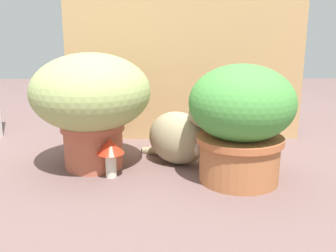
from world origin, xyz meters
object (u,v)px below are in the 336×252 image
Objects in this scene: grass_planter at (91,100)px; mushroom_ornament_red at (110,150)px; leafy_planter at (241,119)px; cat at (181,136)px; mushroom_ornament_pink at (102,156)px.

grass_planter is 3.11× the size of mushroom_ornament_red.
cat is (-0.21, 0.18, -0.11)m from leafy_planter.
mushroom_ornament_red is at bearing -152.39° from cat.
cat is 0.31m from mushroom_ornament_red.
leafy_planter is 4.32× the size of mushroom_ornament_pink.
leafy_planter reaches higher than mushroom_ornament_pink.
mushroom_ornament_red is at bearing -54.09° from grass_planter.
grass_planter is 0.23m from mushroom_ornament_pink.
leafy_planter reaches higher than mushroom_ornament_red.
mushroom_ornament_pink is at bearing -57.23° from grass_planter.
mushroom_ornament_pink is at bearing 171.07° from leafy_planter.
grass_planter is 1.41× the size of cat.
leafy_planter is 0.29m from cat.
mushroom_ornament_red is at bearing -49.58° from mushroom_ornament_pink.
mushroom_ornament_pink is (0.05, -0.07, -0.21)m from grass_planter.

